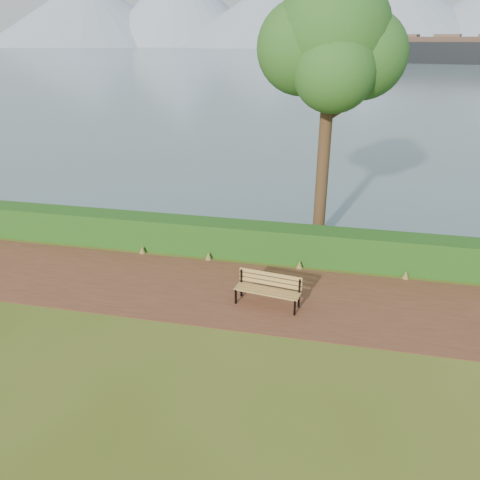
# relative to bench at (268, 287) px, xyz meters

# --- Properties ---
(ground) EXTENTS (140.00, 140.00, 0.00)m
(ground) POSITION_rel_bench_xyz_m (-1.03, 0.07, -0.46)
(ground) COLOR #445418
(ground) RESTS_ON ground
(path) EXTENTS (40.00, 3.40, 0.01)m
(path) POSITION_rel_bench_xyz_m (-1.03, 0.37, -0.46)
(path) COLOR #552D1D
(path) RESTS_ON ground
(hedge) EXTENTS (32.00, 0.85, 1.00)m
(hedge) POSITION_rel_bench_xyz_m (-1.03, 2.67, 0.04)
(hedge) COLOR #204D16
(hedge) RESTS_ON ground
(water) EXTENTS (700.00, 510.00, 0.00)m
(water) POSITION_rel_bench_xyz_m (-1.03, 260.07, -0.46)
(water) COLOR #425A6B
(water) RESTS_ON ground
(mountains) EXTENTS (585.00, 190.00, 70.00)m
(mountains) POSITION_rel_bench_xyz_m (-10.21, 406.12, 27.23)
(mountains) COLOR #8192AD
(mountains) RESTS_ON ground
(bench) EXTENTS (1.65, 0.70, 0.80)m
(bench) POSITION_rel_bench_xyz_m (0.00, 0.00, 0.00)
(bench) COLOR black
(bench) RESTS_ON ground
(tree) EXTENTS (4.19, 3.48, 8.07)m
(tree) POSITION_rel_bench_xyz_m (0.93, 4.30, 5.54)
(tree) COLOR #351E15
(tree) RESTS_ON ground
(cargo_ship) EXTENTS (74.33, 29.83, 22.40)m
(cargo_ship) POSITION_rel_bench_xyz_m (31.21, 131.59, 2.88)
(cargo_ship) COLOR black
(cargo_ship) RESTS_ON ground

